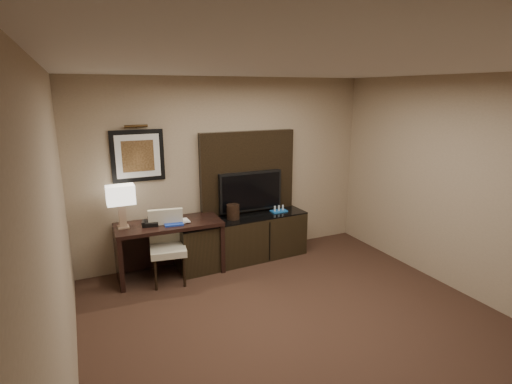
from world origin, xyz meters
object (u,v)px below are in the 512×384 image
tv (250,191)px  ice_bucket (233,212)px  desk_chair (168,249)px  desk (170,249)px  minibar_tray (279,209)px  credenza (242,238)px  desk_phone (150,222)px  table_lamp (122,207)px

tv → ice_bucket: 0.46m
desk_chair → desk: bearing=81.0°
tv → minibar_tray: tv is taller
credenza → desk_phone: bearing=179.3°
desk_chair → minibar_tray: desk_chair is taller
tv → desk_phone: 1.57m
tv → table_lamp: size_ratio=1.79×
desk_phone → minibar_tray: desk_phone is taller
desk_chair → ice_bucket: bearing=22.1°
table_lamp → desk_phone: bearing=-8.7°
table_lamp → ice_bucket: table_lamp is taller
credenza → tv: size_ratio=1.98×
desk → desk_chair: 0.26m
desk_phone → ice_bucket: bearing=14.9°
credenza → table_lamp: table_lamp is taller
tv → minibar_tray: (0.41, -0.15, -0.29)m
desk_phone → minibar_tray: bearing=15.6°
desk → ice_bucket: 1.03m
tv → desk_chair: (-1.38, -0.42, -0.55)m
credenza → table_lamp: 1.83m
desk_phone → tv: bearing=21.3°
table_lamp → ice_bucket: 1.55m
table_lamp → desk_phone: 0.42m
ice_bucket → table_lamp: bearing=178.5°
desk → desk_phone: (-0.24, -0.00, 0.43)m
desk → tv: size_ratio=1.42×
desk_chair → table_lamp: 0.81m
desk → table_lamp: 0.88m
tv → desk_phone: tv is taller
tv → desk_phone: (-1.55, -0.19, -0.21)m
credenza → desk_chair: (-1.18, -0.28, 0.13)m
table_lamp → ice_bucket: bearing=-1.5°
desk → table_lamp: (-0.58, 0.05, 0.66)m
desk_phone → desk: bearing=14.4°
table_lamp → ice_bucket: (1.53, -0.04, -0.25)m
tv → ice_bucket: (-0.36, -0.18, -0.23)m
desk → ice_bucket: bearing=1.6°
tv → ice_bucket: size_ratio=4.68×
desk → tv: bearing=9.2°
table_lamp → desk: bearing=-5.1°
desk → credenza: 1.11m
desk_chair → desk_phone: 0.44m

